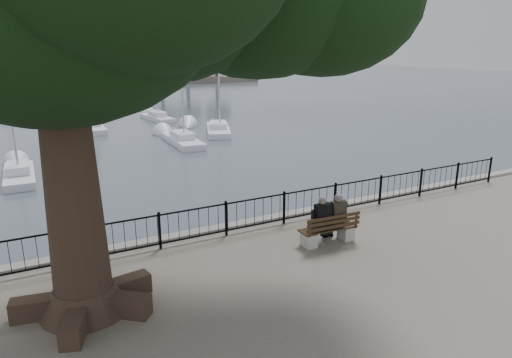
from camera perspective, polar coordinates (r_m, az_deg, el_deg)
harbor at (r=14.68m, az=-0.93°, el=-7.43°), size 260.00×260.00×1.20m
railing at (r=13.88m, az=0.00°, el=-4.14°), size 22.06×0.06×1.00m
bench at (r=13.16m, az=9.09°, el=-6.63°), size 1.76×0.61×0.91m
person_left at (r=12.96m, az=7.87°, el=-5.27°), size 0.44×0.73×1.45m
person_right at (r=13.24m, az=9.82°, el=-4.89°), size 0.44×0.73×1.45m
lion_monument at (r=59.64m, az=-20.67°, el=10.84°), size 5.73×5.73×8.51m
sailboat_a at (r=25.92m, az=-27.50°, el=0.60°), size 1.52×5.03×8.77m
sailboat_c at (r=32.16m, az=-9.16°, el=4.89°), size 1.90×5.83×10.26m
sailboat_d at (r=36.19m, az=-4.74°, el=6.26°), size 3.78×6.24×10.71m
sailboat_f at (r=39.48m, az=-19.77°, el=6.23°), size 1.90×5.83×11.79m
sailboat_g at (r=43.62m, az=-12.21°, el=7.61°), size 1.97×5.37×10.56m
sailboat_h at (r=50.69m, az=-28.84°, el=7.18°), size 2.71×5.58×12.59m
far_shore at (r=93.99m, az=-8.78°, el=14.27°), size 30.00×8.60×9.18m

